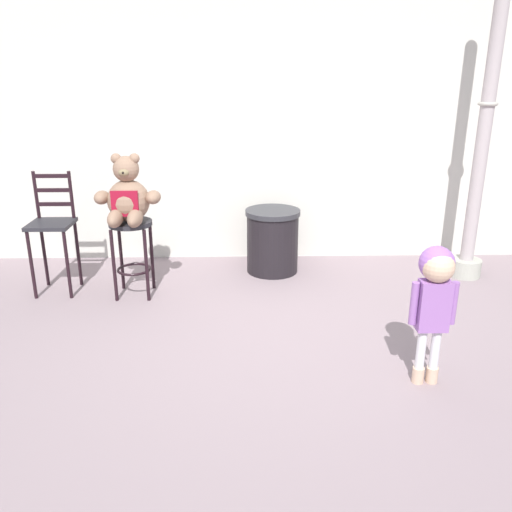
% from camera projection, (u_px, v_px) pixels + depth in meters
% --- Properties ---
extents(ground_plane, '(24.00, 24.00, 0.00)m').
position_uv_depth(ground_plane, '(275.00, 345.00, 4.08)').
color(ground_plane, gray).
extents(building_wall, '(6.63, 0.30, 3.48)m').
position_uv_depth(building_wall, '(265.00, 98.00, 5.61)').
color(building_wall, beige).
rests_on(building_wall, ground_plane).
extents(bar_stool_with_teddy, '(0.39, 0.39, 0.72)m').
position_uv_depth(bar_stool_with_teddy, '(132.00, 242.00, 4.85)').
color(bar_stool_with_teddy, '#25242A').
rests_on(bar_stool_with_teddy, ground_plane).
extents(teddy_bear, '(0.59, 0.53, 0.61)m').
position_uv_depth(teddy_bear, '(128.00, 198.00, 4.68)').
color(teddy_bear, '#8B6B57').
rests_on(teddy_bear, bar_stool_with_teddy).
extents(child_walking, '(0.31, 0.24, 0.96)m').
position_uv_depth(child_walking, '(435.00, 287.00, 3.37)').
color(child_walking, '#D1AD92').
rests_on(child_walking, ground_plane).
extents(trash_bin, '(0.57, 0.57, 0.66)m').
position_uv_depth(trash_bin, '(273.00, 241.00, 5.50)').
color(trash_bin, black).
rests_on(trash_bin, ground_plane).
extents(lamppost, '(0.31, 0.31, 2.98)m').
position_uv_depth(lamppost, '(480.00, 161.00, 5.08)').
color(lamppost, '#A7A99C').
rests_on(lamppost, ground_plane).
extents(bar_chair_empty, '(0.38, 0.38, 1.13)m').
position_uv_depth(bar_chair_empty, '(53.00, 228.00, 4.91)').
color(bar_chair_empty, '#25242A').
rests_on(bar_chair_empty, ground_plane).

